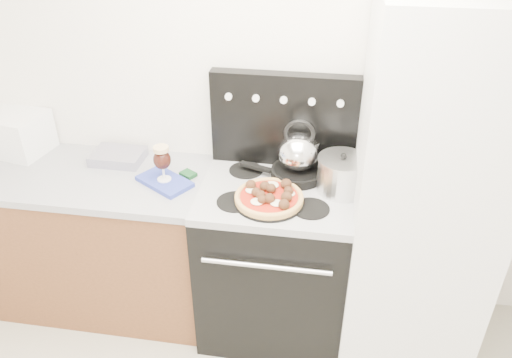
% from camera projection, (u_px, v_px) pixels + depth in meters
% --- Properties ---
extents(room_shell, '(3.52, 3.01, 2.52)m').
position_uv_depth(room_shell, '(220.00, 248.00, 1.58)').
color(room_shell, '#BAB39C').
rests_on(room_shell, ground).
extents(base_cabinet, '(1.45, 0.60, 0.86)m').
position_uv_depth(base_cabinet, '(88.00, 241.00, 2.91)').
color(base_cabinet, brown).
rests_on(base_cabinet, ground).
extents(countertop, '(1.48, 0.63, 0.04)m').
position_uv_depth(countertop, '(73.00, 175.00, 2.68)').
color(countertop, '#A0A0A8').
rests_on(countertop, base_cabinet).
extents(stove_body, '(0.76, 0.65, 0.88)m').
position_uv_depth(stove_body, '(275.00, 262.00, 2.74)').
color(stove_body, black).
rests_on(stove_body, ground).
extents(cooktop, '(0.76, 0.65, 0.04)m').
position_uv_depth(cooktop, '(276.00, 192.00, 2.50)').
color(cooktop, '#ADADB2').
rests_on(cooktop, stove_body).
extents(backguard, '(0.76, 0.08, 0.50)m').
position_uv_depth(backguard, '(284.00, 120.00, 2.59)').
color(backguard, black).
rests_on(backguard, cooktop).
extents(fridge, '(0.64, 0.68, 1.90)m').
position_uv_depth(fridge, '(423.00, 199.00, 2.36)').
color(fridge, silver).
rests_on(fridge, ground).
extents(toaster_oven, '(0.40, 0.33, 0.23)m').
position_uv_depth(toaster_oven, '(13.00, 132.00, 2.81)').
color(toaster_oven, white).
rests_on(toaster_oven, countertop).
extents(foil_sheet, '(0.28, 0.20, 0.06)m').
position_uv_depth(foil_sheet, '(118.00, 156.00, 2.75)').
color(foil_sheet, silver).
rests_on(foil_sheet, countertop).
extents(oven_mitt, '(0.33, 0.29, 0.02)m').
position_uv_depth(oven_mitt, '(165.00, 182.00, 2.56)').
color(oven_mitt, '#2F3EA9').
rests_on(oven_mitt, countertop).
extents(beer_glass, '(0.11, 0.11, 0.19)m').
position_uv_depth(beer_glass, '(163.00, 163.00, 2.50)').
color(beer_glass, black).
rests_on(beer_glass, oven_mitt).
extents(pizza_pan, '(0.34, 0.34, 0.01)m').
position_uv_depth(pizza_pan, '(269.00, 201.00, 2.38)').
color(pizza_pan, black).
rests_on(pizza_pan, cooktop).
extents(pizza, '(0.39, 0.39, 0.05)m').
position_uv_depth(pizza, '(269.00, 196.00, 2.37)').
color(pizza, tan).
rests_on(pizza, pizza_pan).
extents(skillet, '(0.34, 0.34, 0.05)m').
position_uv_depth(skillet, '(297.00, 173.00, 2.57)').
color(skillet, black).
rests_on(skillet, cooktop).
extents(tea_kettle, '(0.22, 0.22, 0.23)m').
position_uv_depth(tea_kettle, '(299.00, 149.00, 2.50)').
color(tea_kettle, silver).
rests_on(tea_kettle, skillet).
extents(stock_pot, '(0.26, 0.26, 0.17)m').
position_uv_depth(stock_pot, '(342.00, 175.00, 2.43)').
color(stock_pot, silver).
rests_on(stock_pot, cooktop).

